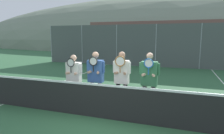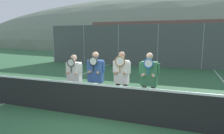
{
  "view_description": "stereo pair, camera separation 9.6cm",
  "coord_description": "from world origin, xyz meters",
  "px_view_note": "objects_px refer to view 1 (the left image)",
  "views": [
    {
      "loc": [
        1.81,
        -5.0,
        2.32
      ],
      "look_at": [
        -0.23,
        0.89,
        1.35
      ],
      "focal_mm": 32.0,
      "sensor_mm": 36.0,
      "label": 1
    },
    {
      "loc": [
        1.9,
        -4.97,
        2.32
      ],
      "look_at": [
        -0.23,
        0.89,
        1.35
      ],
      "focal_mm": 32.0,
      "sensor_mm": 36.0,
      "label": 2
    }
  ],
  "objects_px": {
    "car_far_left": "(101,51)",
    "car_center": "(219,55)",
    "player_center_right": "(122,77)",
    "player_rightmost": "(149,79)",
    "player_leftmost": "(74,76)",
    "car_left_of_center": "(154,52)",
    "player_center_left": "(96,76)"
  },
  "relations": [
    {
      "from": "car_far_left",
      "to": "car_center",
      "type": "bearing_deg",
      "value": -2.2
    },
    {
      "from": "player_center_right",
      "to": "car_far_left",
      "type": "relative_size",
      "value": 0.41
    },
    {
      "from": "player_rightmost",
      "to": "car_center",
      "type": "height_order",
      "value": "player_rightmost"
    },
    {
      "from": "player_leftmost",
      "to": "car_center",
      "type": "bearing_deg",
      "value": 62.26
    },
    {
      "from": "player_leftmost",
      "to": "car_center",
      "type": "xyz_separation_m",
      "value": [
        6.05,
        11.5,
        -0.16
      ]
    },
    {
      "from": "player_center_right",
      "to": "car_left_of_center",
      "type": "relative_size",
      "value": 0.44
    },
    {
      "from": "car_far_left",
      "to": "car_center",
      "type": "height_order",
      "value": "car_far_left"
    },
    {
      "from": "player_rightmost",
      "to": "car_center",
      "type": "relative_size",
      "value": 0.42
    },
    {
      "from": "player_center_left",
      "to": "player_center_right",
      "type": "height_order",
      "value": "player_center_right"
    },
    {
      "from": "player_center_left",
      "to": "car_far_left",
      "type": "distance_m",
      "value": 12.76
    },
    {
      "from": "car_left_of_center",
      "to": "player_leftmost",
      "type": "bearing_deg",
      "value": -95.53
    },
    {
      "from": "player_center_left",
      "to": "player_rightmost",
      "type": "distance_m",
      "value": 1.67
    },
    {
      "from": "player_center_right",
      "to": "car_center",
      "type": "bearing_deg",
      "value": 68.86
    },
    {
      "from": "car_left_of_center",
      "to": "car_center",
      "type": "relative_size",
      "value": 0.97
    },
    {
      "from": "player_center_right",
      "to": "player_rightmost",
      "type": "xyz_separation_m",
      "value": [
        0.82,
        0.04,
        -0.01
      ]
    },
    {
      "from": "car_far_left",
      "to": "player_rightmost",
      "type": "bearing_deg",
      "value": -61.75
    },
    {
      "from": "player_center_left",
      "to": "player_center_right",
      "type": "bearing_deg",
      "value": 2.19
    },
    {
      "from": "player_leftmost",
      "to": "player_rightmost",
      "type": "height_order",
      "value": "player_rightmost"
    },
    {
      "from": "player_leftmost",
      "to": "player_rightmost",
      "type": "distance_m",
      "value": 2.44
    },
    {
      "from": "player_leftmost",
      "to": "car_center",
      "type": "relative_size",
      "value": 0.39
    },
    {
      "from": "player_leftmost",
      "to": "player_rightmost",
      "type": "relative_size",
      "value": 0.93
    },
    {
      "from": "car_far_left",
      "to": "car_center",
      "type": "relative_size",
      "value": 1.05
    },
    {
      "from": "player_rightmost",
      "to": "player_leftmost",
      "type": "bearing_deg",
      "value": -177.96
    },
    {
      "from": "player_rightmost",
      "to": "car_far_left",
      "type": "relative_size",
      "value": 0.41
    },
    {
      "from": "player_leftmost",
      "to": "car_left_of_center",
      "type": "relative_size",
      "value": 0.41
    },
    {
      "from": "car_left_of_center",
      "to": "player_rightmost",
      "type": "bearing_deg",
      "value": -83.5
    },
    {
      "from": "player_leftmost",
      "to": "player_center_right",
      "type": "height_order",
      "value": "player_center_right"
    },
    {
      "from": "car_center",
      "to": "player_center_right",
      "type": "bearing_deg",
      "value": -111.14
    },
    {
      "from": "player_center_left",
      "to": "car_center",
      "type": "bearing_deg",
      "value": 65.34
    },
    {
      "from": "player_rightmost",
      "to": "car_center",
      "type": "bearing_deg",
      "value": 72.46
    },
    {
      "from": "player_leftmost",
      "to": "player_center_right",
      "type": "relative_size",
      "value": 0.92
    },
    {
      "from": "player_center_right",
      "to": "player_leftmost",
      "type": "bearing_deg",
      "value": -178.38
    }
  ]
}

